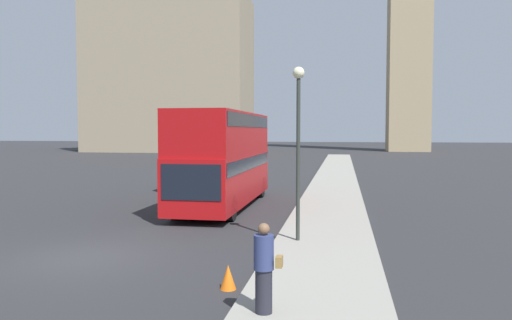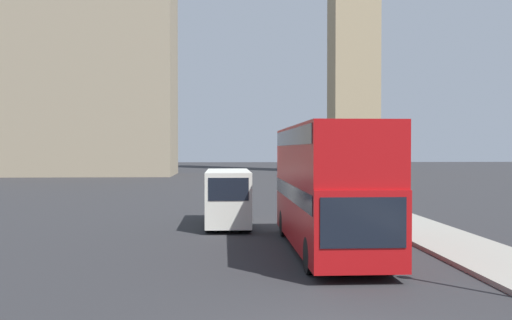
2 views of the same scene
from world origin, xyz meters
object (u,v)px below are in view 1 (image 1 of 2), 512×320
Objects in this scene: white_van at (195,166)px; street_lamp at (298,126)px; pedestrian at (264,268)px; red_double_decker_bus at (224,155)px.

white_van is 1.10× the size of street_lamp.
street_lamp reaches higher than pedestrian.
red_double_decker_bus is 14.10m from pedestrian.
pedestrian is at bearing -90.58° from street_lamp.
pedestrian is 6.81m from street_lamp.
white_van is (-3.40, 6.72, -1.03)m from red_double_decker_bus.
street_lamp is (7.47, -13.91, 2.29)m from white_van.
white_van is at bearing 118.25° from street_lamp.
street_lamp is (4.07, -7.19, 1.26)m from red_double_decker_bus.
red_double_decker_bus is 6.08× the size of pedestrian.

